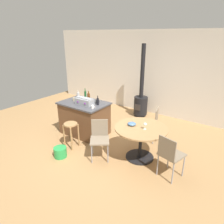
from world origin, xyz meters
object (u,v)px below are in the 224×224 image
(toolbox, at_px, (84,101))
(cup_1, at_px, (93,107))
(kitchen_island, at_px, (85,118))
(folding_chair_left, at_px, (151,122))
(wood_stove, at_px, (141,100))
(bottle_2, at_px, (85,95))
(plastic_bucket, at_px, (60,152))
(folding_chair_near, at_px, (100,137))
(serving_bowl, at_px, (132,124))
(dining_table, at_px, (141,135))
(wine_glass, at_px, (145,124))
(bottle_3, at_px, (78,95))
(folding_chair_far, at_px, (170,154))
(cup_3, at_px, (97,101))
(bottle_1, at_px, (98,101))
(wooden_stool, at_px, (71,130))
(bottle_0, at_px, (89,96))
(cup_2, at_px, (83,99))
(cup_0, at_px, (74,99))

(toolbox, height_order, cup_1, toolbox)
(kitchen_island, height_order, folding_chair_left, kitchen_island)
(wood_stove, xyz_separation_m, bottle_2, (-0.86, -1.71, 0.45))
(wood_stove, height_order, toolbox, wood_stove)
(plastic_bucket, bearing_deg, folding_chair_near, 36.03)
(kitchen_island, xyz_separation_m, serving_bowl, (1.57, -0.21, 0.32))
(dining_table, height_order, toolbox, toolbox)
(toolbox, relative_size, wine_glass, 3.33)
(serving_bowl, bearing_deg, bottle_3, 167.72)
(dining_table, xyz_separation_m, toolbox, (-1.66, 0.09, 0.41))
(plastic_bucket, bearing_deg, folding_chair_far, 17.95)
(folding_chair_near, bearing_deg, toolbox, 148.79)
(bottle_3, bearing_deg, cup_1, -25.52)
(wine_glass, bearing_deg, cup_3, 165.37)
(kitchen_island, bearing_deg, serving_bowl, -7.57)
(toolbox, bearing_deg, bottle_1, 31.53)
(serving_bowl, height_order, plastic_bucket, serving_bowl)
(dining_table, bearing_deg, wooden_stool, -161.11)
(bottle_3, bearing_deg, bottle_0, 5.95)
(wooden_stool, distance_m, cup_2, 1.06)
(cup_1, relative_size, wine_glass, 0.75)
(toolbox, height_order, cup_2, toolbox)
(folding_chair_far, relative_size, cup_1, 8.17)
(serving_bowl, xyz_separation_m, plastic_bucket, (-1.24, -0.97, -0.65))
(plastic_bucket, bearing_deg, cup_2, 109.91)
(bottle_3, distance_m, cup_1, 0.98)
(serving_bowl, bearing_deg, folding_chair_near, -139.31)
(kitchen_island, relative_size, folding_chair_far, 1.40)
(folding_chair_near, height_order, cup_1, cup_1)
(bottle_0, xyz_separation_m, bottle_3, (-0.35, -0.04, -0.01))
(cup_0, relative_size, cup_3, 0.87)
(folding_chair_far, xyz_separation_m, toolbox, (-2.40, 0.37, 0.45))
(bottle_2, bearing_deg, toolbox, -50.50)
(toolbox, relative_size, serving_bowl, 2.65)
(cup_1, bearing_deg, cup_2, 151.41)
(wood_stove, bearing_deg, wine_glass, -60.99)
(bottle_0, xyz_separation_m, serving_bowl, (1.62, -0.47, -0.21))
(wood_stove, distance_m, cup_1, 2.24)
(cup_0, height_order, cup_2, cup_0)
(wood_stove, relative_size, plastic_bucket, 8.13)
(bottle_0, xyz_separation_m, bottle_2, (-0.15, 0.03, 0.02))
(bottle_0, bearing_deg, bottle_3, -174.05)
(cup_0, height_order, cup_1, cup_0)
(kitchen_island, bearing_deg, plastic_bucket, -74.45)
(folding_chair_near, relative_size, cup_3, 6.79)
(bottle_0, bearing_deg, folding_chair_left, 13.46)
(toolbox, distance_m, bottle_1, 0.34)
(folding_chair_far, distance_m, bottle_3, 3.05)
(kitchen_island, height_order, bottle_1, bottle_1)
(kitchen_island, relative_size, folding_chair_near, 1.45)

